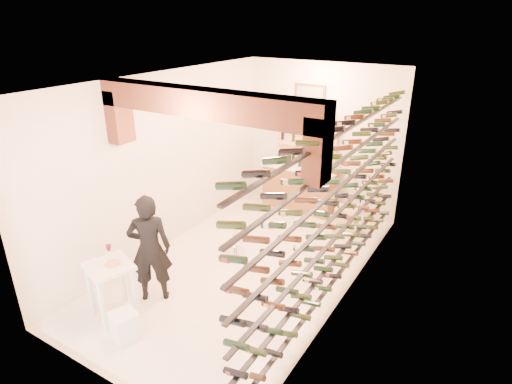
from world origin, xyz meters
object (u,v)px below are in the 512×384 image
person (150,249)px  crate_lower (345,225)px  back_counter (300,186)px  chrome_barstool (235,234)px  white_stool (125,326)px  wine_rack (336,205)px  tasting_table (110,274)px

person → crate_lower: size_ratio=3.58×
back_counter → crate_lower: size_ratio=3.52×
back_counter → person: (-0.45, -4.14, 0.33)m
person → chrome_barstool: person is taller
white_stool → crate_lower: white_stool is taller
person → crate_lower: bearing=-155.4°
wine_rack → back_counter: bearing=124.7°
back_counter → chrome_barstool: size_ratio=2.48×
tasting_table → chrome_barstool: tasting_table is taller
person → chrome_barstool: (0.33, 1.76, -0.47)m
tasting_table → white_stool: tasting_table is taller
tasting_table → wine_rack: bearing=60.1°
wine_rack → chrome_barstool: wine_rack is taller
chrome_barstool → white_stool: bearing=-90.1°
white_stool → back_counter: bearing=88.5°
crate_lower → person: bearing=-116.1°
wine_rack → white_stool: bearing=-129.7°
person → tasting_table: bearing=33.6°
person → chrome_barstool: bearing=-139.7°
white_stool → person: 1.14m
tasting_table → white_stool: (0.51, -0.27, -0.50)m
crate_lower → chrome_barstool: bearing=-128.1°
tasting_table → person: (0.19, 0.61, 0.16)m
wine_rack → person: bearing=-146.8°
chrome_barstool → tasting_table: bearing=-102.2°
person → chrome_barstool: size_ratio=2.52×
tasting_table → chrome_barstool: bearing=97.5°
wine_rack → person: 2.81m
wine_rack → white_stool: 3.36m
tasting_table → back_counter: bearing=102.1°
wine_rack → crate_lower: 2.58m
wine_rack → tasting_table: (-2.47, -2.10, -0.85)m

